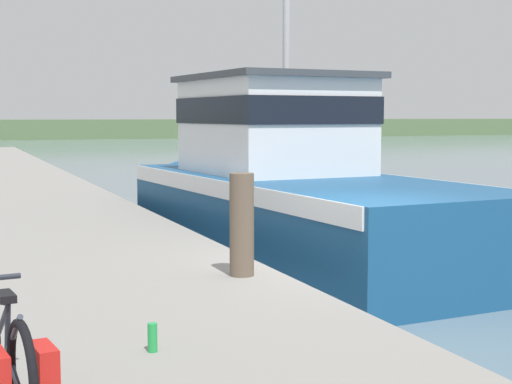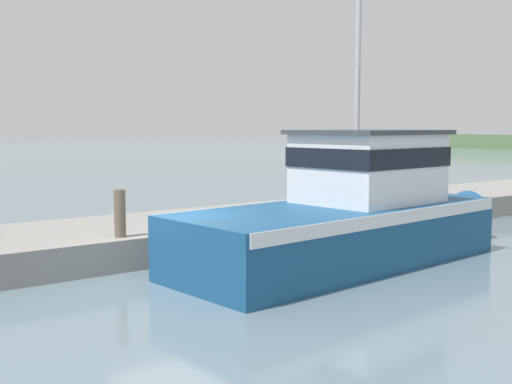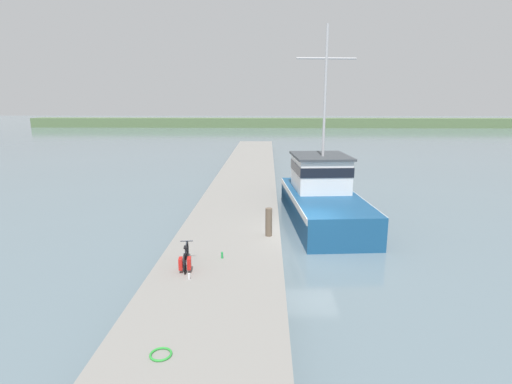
# 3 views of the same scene
# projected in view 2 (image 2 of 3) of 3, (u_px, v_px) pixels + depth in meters

# --- Properties ---
(ground_plane) EXTENTS (320.00, 320.00, 0.00)m
(ground_plane) POSITION_uv_depth(u_px,v_px,m) (172.00, 280.00, 15.05)
(ground_plane) COLOR slate
(dock_pier) EXTENTS (4.48, 80.00, 0.81)m
(dock_pier) POSITION_uv_depth(u_px,v_px,m) (109.00, 241.00, 17.81)
(dock_pier) COLOR gray
(dock_pier) RESTS_ON ground_plane
(fishing_boat_main) EXTENTS (4.27, 11.19, 10.20)m
(fishing_boat_main) POSITION_uv_depth(u_px,v_px,m) (353.00, 212.00, 16.89)
(fishing_boat_main) COLOR navy
(fishing_boat_main) RESTS_ON ground_plane
(mooring_post) EXTENTS (0.29, 0.29, 1.20)m
(mooring_post) POSITION_uv_depth(u_px,v_px,m) (120.00, 213.00, 16.05)
(mooring_post) COLOR brown
(mooring_post) RESTS_ON dock_pier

